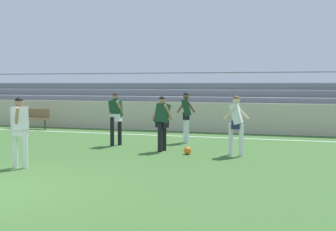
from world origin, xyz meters
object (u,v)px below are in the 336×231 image
player_white_on_ball (236,120)px  player_white_pressing_high (20,126)px  soccer_ball (188,151)px  bleacher_stand (143,102)px  player_dark_overlapping (186,113)px  player_dark_deep_cover (116,114)px  player_dark_dropping_back (162,119)px  bench_centre_sideline (31,117)px

player_white_on_ball → player_white_pressing_high: bearing=-141.6°
player_white_on_ball → soccer_ball: (-1.34, -0.23, -0.89)m
bleacher_stand → player_white_pressing_high: (1.64, -12.07, -0.08)m
player_white_on_ball → player_dark_overlapping: player_dark_overlapping is taller
player_white_pressing_high → player_dark_deep_cover: (0.41, 4.49, 0.02)m
bleacher_stand → player_white_pressing_high: size_ratio=13.12×
bleacher_stand → player_dark_overlapping: size_ratio=12.95×
bleacher_stand → soccer_ball: 10.01m
soccer_ball → player_white_on_ball: bearing=9.8°
player_dark_overlapping → player_dark_deep_cover: (-1.96, -1.42, 0.00)m
player_dark_overlapping → player_dark_deep_cover: size_ratio=1.00×
player_white_pressing_high → player_dark_deep_cover: player_dark_deep_cover is taller
bleacher_stand → player_dark_deep_cover: size_ratio=12.93×
player_dark_overlapping → soccer_ball: bearing=-72.6°
bleacher_stand → player_dark_overlapping: bearing=-57.0°
player_dark_dropping_back → soccer_ball: bearing=-22.0°
bench_centre_sideline → player_dark_deep_cover: bearing=-33.0°
player_dark_dropping_back → player_dark_deep_cover: 2.02m
player_dark_dropping_back → player_white_on_ball: 2.24m
player_white_on_ball → player_dark_overlapping: (-2.14, 2.32, 0.03)m
bench_centre_sideline → soccer_ball: bearing=-29.9°
player_white_on_ball → soccer_ball: size_ratio=7.63×
player_dark_overlapping → soccer_ball: (0.80, -2.56, -0.92)m
bench_centre_sideline → soccer_ball: size_ratio=8.18×
player_dark_deep_cover → bench_centre_sideline: bearing=147.0°
bleacher_stand → bench_centre_sideline: bearing=-136.0°
bleacher_stand → soccer_ball: size_ratio=100.97×
player_white_pressing_high → soccer_ball: player_white_pressing_high is taller
player_white_pressing_high → bleacher_stand: bearing=97.7°
player_white_on_ball → soccer_ball: 1.63m
bench_centre_sideline → player_dark_overlapping: bearing=-17.1°
bench_centre_sideline → player_dark_dropping_back: bearing=-30.7°
bleacher_stand → soccer_ball: bleacher_stand is taller
bleacher_stand → soccer_ball: bearing=-61.1°
player_dark_dropping_back → player_dark_deep_cover: bearing=157.5°
player_dark_dropping_back → player_white_pressing_high: player_white_pressing_high is taller
player_dark_dropping_back → bleacher_stand: bearing=115.1°
soccer_ball → player_dark_deep_cover: bearing=157.7°
bleacher_stand → bench_centre_sideline: size_ratio=12.34×
player_dark_dropping_back → player_dark_overlapping: player_dark_overlapping is taller
bench_centre_sideline → player_dark_dropping_back: size_ratio=1.10×
player_white_on_ball → player_white_pressing_high: size_ratio=0.99×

